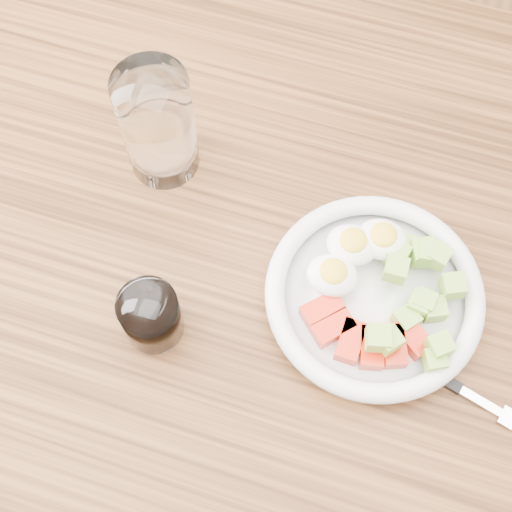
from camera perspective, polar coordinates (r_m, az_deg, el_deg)
The scene contains 6 objects.
ground at distance 1.51m, azimuth 0.25°, elevation -12.64°, with size 4.00×4.00×0.00m, color brown.
dining_table at distance 0.86m, azimuth 0.43°, elevation -4.23°, with size 1.50×0.90×0.77m.
bowl at distance 0.75m, azimuth 9.44°, elevation -2.92°, with size 0.23×0.23×0.06m.
fork at distance 0.76m, azimuth 14.85°, elevation -9.59°, with size 0.17×0.06×0.01m.
water_glass at distance 0.78m, azimuth -7.87°, elevation 10.35°, with size 0.08×0.08×0.14m, color white.
coffee_glass at distance 0.73m, azimuth -8.39°, elevation -4.79°, with size 0.06×0.06×0.07m.
Camera 1 is at (0.08, -0.27, 1.48)m, focal length 50.00 mm.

